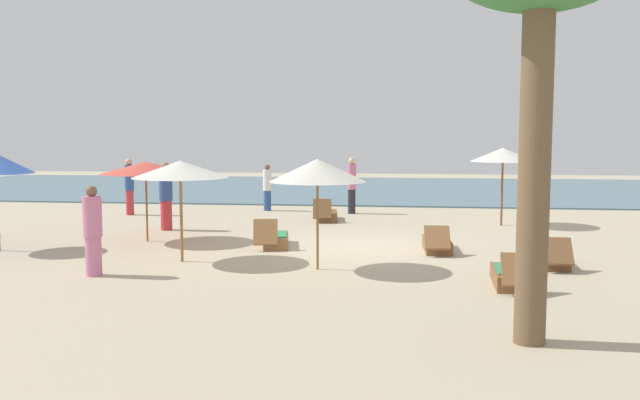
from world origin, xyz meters
The scene contains 16 objects.
ground_plane centered at (0.00, 0.00, 0.00)m, with size 60.00×60.00×0.00m, color #BCAD8E.
ocean_water centered at (0.00, 17.00, 0.03)m, with size 48.00×16.00×0.06m, color slate.
umbrella_0 centered at (3.88, 4.36, 2.12)m, with size 1.94×1.94×2.33m.
umbrella_1 centered at (-0.75, -2.88, 2.02)m, with size 1.97×1.97×2.25m.
umbrella_3 centered at (-5.55, 0.15, 1.89)m, with size 2.29×2.29×2.05m.
umbrella_4 centered at (-3.77, -2.40, 1.99)m, with size 2.07×2.07×2.18m.
lounger_0 centered at (-2.14, -0.22, 0.18)m, with size 0.86×1.72×0.74m.
lounger_2 centered at (-1.45, 4.85, 0.17)m, with size 0.78×1.70×0.74m.
lounger_4 centered at (2.94, -3.93, 0.18)m, with size 0.65×1.71×0.69m.
lounger_5 centered at (4.03, -1.90, 0.18)m, with size 0.63×1.71×0.67m.
lounger_6 centered at (1.76, -0.39, 0.18)m, with size 0.66×1.73×0.67m.
person_0 centered at (-5.77, 2.18, 0.98)m, with size 0.44×0.44×1.95m.
person_1 centered at (-0.82, 6.82, 1.00)m, with size 0.32×0.32×1.93m.
person_2 centered at (-3.89, 7.35, 0.84)m, with size 0.37×0.37×1.66m.
person_3 centered at (-8.25, 5.50, 0.99)m, with size 0.41×0.41×1.91m.
person_4 centered at (-5.00, -4.03, 0.88)m, with size 0.50×0.50×1.76m.
Camera 1 is at (1.01, -16.44, 2.77)m, focal length 38.23 mm.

